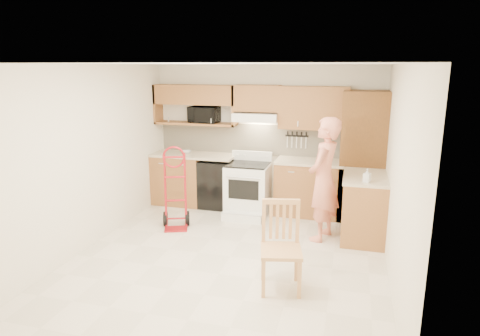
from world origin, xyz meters
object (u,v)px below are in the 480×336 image
at_px(microwave, 204,115).
at_px(range, 247,185).
at_px(person, 324,180).
at_px(hand_truck, 175,192).
at_px(dining_chair, 281,248).

xyz_separation_m(microwave, range, (0.91, -0.45, -1.11)).
distance_m(person, hand_truck, 2.26).
distance_m(person, dining_chair, 1.67).
xyz_separation_m(microwave, person, (2.21, -1.14, -0.74)).
height_order(person, dining_chair, person).
distance_m(hand_truck, dining_chair, 2.37).
height_order(range, person, person).
relative_size(microwave, range, 0.49).
distance_m(microwave, hand_truck, 1.68).
xyz_separation_m(range, person, (1.30, -0.68, 0.37)).
xyz_separation_m(range, dining_chair, (0.97, -2.27, -0.02)).
xyz_separation_m(person, hand_truck, (-2.23, -0.18, -0.31)).
relative_size(person, dining_chair, 1.78).
bearing_deg(microwave, range, -23.87).
distance_m(range, hand_truck, 1.27).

